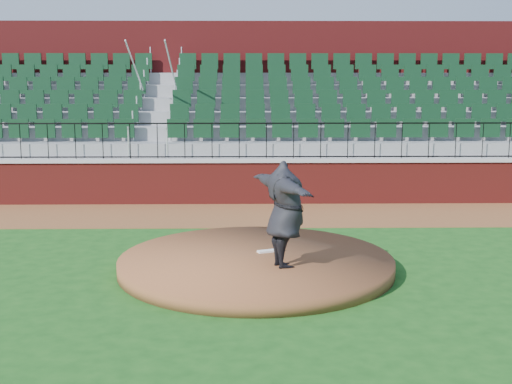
% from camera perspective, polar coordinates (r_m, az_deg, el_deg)
% --- Properties ---
extents(ground, '(90.00, 90.00, 0.00)m').
position_cam_1_polar(ground, '(12.79, 0.11, -6.92)').
color(ground, '#164914').
rests_on(ground, ground).
extents(warning_track, '(34.00, 3.20, 0.01)m').
position_cam_1_polar(warning_track, '(18.03, -0.20, -1.89)').
color(warning_track, brown).
rests_on(warning_track, ground).
extents(field_wall, '(34.00, 0.35, 1.20)m').
position_cam_1_polar(field_wall, '(19.49, -0.26, 0.79)').
color(field_wall, maroon).
rests_on(field_wall, ground).
extents(wall_cap, '(34.00, 0.45, 0.10)m').
position_cam_1_polar(wall_cap, '(19.40, -0.27, 2.68)').
color(wall_cap, '#B7B7B7').
rests_on(wall_cap, field_wall).
extents(wall_railing, '(34.00, 0.05, 1.00)m').
position_cam_1_polar(wall_railing, '(19.33, -0.27, 4.30)').
color(wall_railing, black).
rests_on(wall_railing, wall_cap).
extents(seating_stands, '(34.00, 5.10, 4.60)m').
position_cam_1_polar(seating_stands, '(22.01, -0.35, 6.30)').
color(seating_stands, gray).
rests_on(seating_stands, ground).
extents(concourse_wall, '(34.00, 0.50, 5.50)m').
position_cam_1_polar(concourse_wall, '(24.78, -0.42, 7.76)').
color(concourse_wall, maroon).
rests_on(concourse_wall, ground).
extents(pitchers_mound, '(5.23, 5.23, 0.25)m').
position_cam_1_polar(pitchers_mound, '(13.04, -0.00, -6.02)').
color(pitchers_mound, brown).
rests_on(pitchers_mound, ground).
extents(pitching_rubber, '(0.55, 0.32, 0.04)m').
position_cam_1_polar(pitching_rubber, '(13.40, 1.25, -4.94)').
color(pitching_rubber, white).
rests_on(pitching_rubber, pitchers_mound).
extents(pitcher, '(1.43, 2.46, 1.94)m').
position_cam_1_polar(pitcher, '(12.17, 2.43, -1.88)').
color(pitcher, black).
rests_on(pitcher, pitchers_mound).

